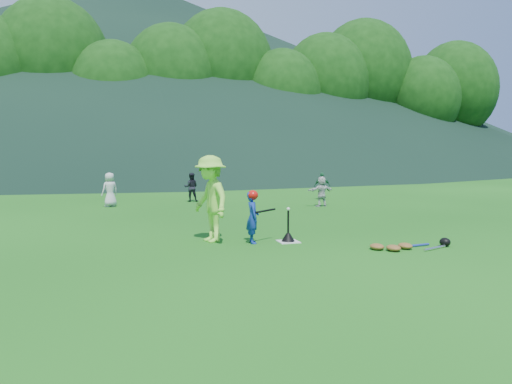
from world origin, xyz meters
TOP-DOWN VIEW (x-y plane):
  - ground at (0.00, 0.00)m, footprint 120.00×120.00m
  - home_plate at (0.00, 0.00)m, footprint 0.45×0.45m
  - baseball at (0.00, 0.00)m, footprint 0.08×0.08m
  - batter_child at (-0.79, 0.11)m, footprint 0.32×0.44m
  - adult_coach at (-1.63, 0.54)m, footprint 1.02×1.39m
  - fielder_a at (-3.75, 8.02)m, footprint 0.70×0.62m
  - fielder_b at (-0.72, 8.87)m, footprint 0.62×0.53m
  - fielder_c at (4.44, 8.10)m, footprint 0.69×0.44m
  - fielder_d at (3.45, 5.94)m, footprint 1.04×0.47m
  - batting_tee at (0.00, 0.00)m, footprint 0.30×0.30m
  - batter_gear at (-0.76, 0.11)m, footprint 0.70×0.34m
  - equipment_pile at (2.07, -1.41)m, footprint 1.80×0.64m
  - outfield_fence at (0.00, 28.00)m, footprint 70.07×0.08m
  - tree_line at (0.20, 33.83)m, footprint 70.04×11.40m
  - distant_hills at (-7.63, 81.81)m, footprint 155.00×140.00m

SIDE VIEW (x-z plane):
  - ground at x=0.00m, z-range 0.00..0.00m
  - home_plate at x=0.00m, z-range 0.00..0.02m
  - equipment_pile at x=2.07m, z-range -0.03..0.16m
  - batting_tee at x=0.00m, z-range -0.21..0.47m
  - fielder_d at x=3.45m, z-range 0.00..1.08m
  - fielder_c at x=4.44m, z-range 0.00..1.09m
  - fielder_b at x=-0.72m, z-range 0.00..1.12m
  - batter_child at x=-0.79m, z-range 0.00..1.14m
  - fielder_a at x=-3.75m, z-range 0.00..1.21m
  - outfield_fence at x=0.00m, z-range 0.03..1.36m
  - baseball at x=0.00m, z-range 0.70..0.78m
  - adult_coach at x=-1.63m, z-range 0.00..1.92m
  - batter_gear at x=-0.76m, z-range 0.78..1.28m
  - tree_line at x=0.20m, z-range 0.80..15.62m
  - distant_hills at x=-7.63m, z-range -1.02..30.98m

